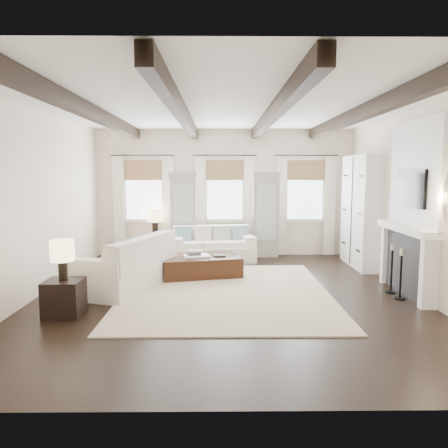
{
  "coord_description": "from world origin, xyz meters",
  "views": [
    {
      "loc": [
        -0.13,
        -7.41,
        2.11
      ],
      "look_at": [
        -0.05,
        0.78,
        1.15
      ],
      "focal_mm": 35.0,
      "sensor_mm": 36.0,
      "label": 1
    }
  ],
  "objects_px": {
    "side_table_back": "(156,247)",
    "sofa_left": "(131,267)",
    "sofa_back": "(213,247)",
    "ottoman": "(200,266)",
    "side_table_front": "(64,297)"
  },
  "relations": [
    {
      "from": "side_table_back",
      "to": "sofa_left",
      "type": "bearing_deg",
      "value": -91.55
    },
    {
      "from": "sofa_back",
      "to": "sofa_left",
      "type": "distance_m",
      "value": 2.81
    },
    {
      "from": "sofa_back",
      "to": "ottoman",
      "type": "relative_size",
      "value": 1.31
    },
    {
      "from": "side_table_front",
      "to": "sofa_left",
      "type": "bearing_deg",
      "value": 67.06
    },
    {
      "from": "sofa_left",
      "to": "ottoman",
      "type": "height_order",
      "value": "sofa_left"
    },
    {
      "from": "sofa_left",
      "to": "side_table_front",
      "type": "xyz_separation_m",
      "value": [
        -0.67,
        -1.59,
        -0.12
      ]
    },
    {
      "from": "side_table_front",
      "to": "side_table_back",
      "type": "xyz_separation_m",
      "value": [
        0.74,
        4.25,
        0.04
      ]
    },
    {
      "from": "sofa_left",
      "to": "side_table_back",
      "type": "xyz_separation_m",
      "value": [
        0.07,
        2.67,
        -0.08
      ]
    },
    {
      "from": "sofa_back",
      "to": "side_table_back",
      "type": "bearing_deg",
      "value": 168.71
    },
    {
      "from": "sofa_back",
      "to": "side_table_back",
      "type": "xyz_separation_m",
      "value": [
        -1.41,
        0.28,
        -0.03
      ]
    },
    {
      "from": "sofa_back",
      "to": "sofa_left",
      "type": "bearing_deg",
      "value": -121.82
    },
    {
      "from": "sofa_back",
      "to": "ottoman",
      "type": "height_order",
      "value": "sofa_back"
    },
    {
      "from": "ottoman",
      "to": "sofa_left",
      "type": "bearing_deg",
      "value": -157.81
    },
    {
      "from": "ottoman",
      "to": "side_table_front",
      "type": "xyz_separation_m",
      "value": [
        -1.92,
        -2.47,
        0.06
      ]
    },
    {
      "from": "side_table_front",
      "to": "sofa_back",
      "type": "bearing_deg",
      "value": 61.55
    }
  ]
}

